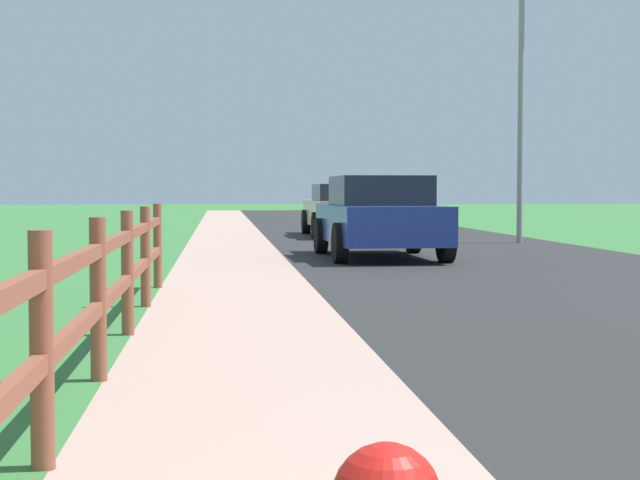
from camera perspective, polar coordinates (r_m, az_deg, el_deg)
name	(u,v)px	position (r m, az deg, el deg)	size (l,w,h in m)	color
ground_plane	(267,239)	(25.35, -3.10, 0.05)	(120.00, 120.00, 0.00)	#3A793B
road_asphalt	(387,235)	(27.72, 3.95, 0.30)	(7.00, 66.00, 0.01)	#2B2B2B
curb_concrete	(156,236)	(27.38, -9.58, 0.23)	(6.00, 66.00, 0.01)	tan
grass_verge	(100,236)	(27.52, -12.70, 0.22)	(5.00, 66.00, 0.00)	#3A793B
rail_fence	(98,287)	(6.70, -12.84, -2.68)	(0.11, 12.59, 1.11)	brown
parked_suv_blue	(380,217)	(18.43, 3.50, 1.38)	(2.19, 4.31, 1.54)	navy
parked_car_beige	(344,209)	(27.02, 1.39, 1.80)	(2.05, 4.78, 1.44)	#C6B793
street_lamp	(525,79)	(24.16, 11.90, 9.19)	(1.17, 0.20, 6.66)	gray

